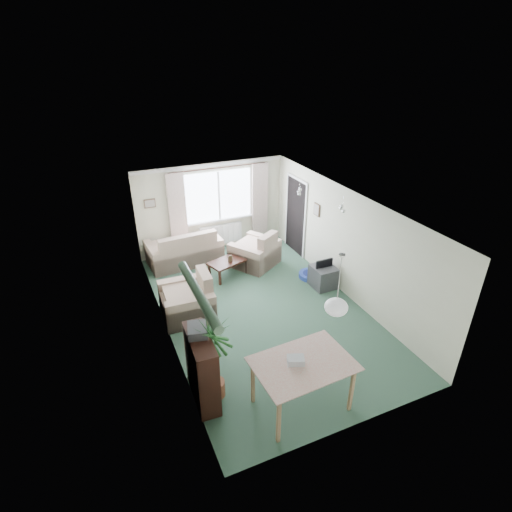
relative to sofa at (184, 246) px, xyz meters
name	(u,v)px	position (x,y,z in m)	size (l,w,h in m)	color
ground	(262,309)	(0.95, -2.75, -0.46)	(6.50, 6.50, 0.00)	#31513F
window	(219,196)	(1.15, 0.48, 1.04)	(1.80, 0.03, 1.30)	white
curtain_rod	(218,168)	(1.15, 0.40, 1.81)	(2.60, 0.03, 0.03)	black
curtain_left	(178,211)	(0.00, 0.38, 0.81)	(0.45, 0.08, 2.00)	beige
curtain_right	(260,199)	(2.30, 0.38, 0.81)	(0.45, 0.08, 2.00)	beige
radiator	(221,234)	(1.15, 0.44, -0.06)	(1.20, 0.10, 0.55)	white
doorway	(296,217)	(2.93, -0.55, 0.54)	(0.03, 0.95, 2.00)	black
pendant_lamp	(336,307)	(1.15, -5.05, 1.02)	(0.36, 0.36, 0.36)	white
tinsel_garland	(198,294)	(-0.97, -5.05, 1.82)	(1.60, 1.60, 0.12)	#196626
bauble_cluster_a	(299,190)	(2.25, -1.85, 1.76)	(0.20, 0.20, 0.20)	silver
bauble_cluster_b	(343,206)	(2.55, -3.05, 1.76)	(0.20, 0.20, 0.20)	silver
wall_picture_back	(150,203)	(-0.65, 0.48, 1.09)	(0.28, 0.03, 0.22)	brown
wall_picture_right	(317,210)	(2.93, -1.55, 1.09)	(0.03, 0.24, 0.30)	brown
sofa	(184,246)	(0.00, 0.00, 0.00)	(1.84, 0.97, 0.92)	beige
armchair_corner	(255,248)	(1.62, -0.84, 0.01)	(1.05, 0.99, 0.94)	beige
armchair_left	(186,295)	(-0.55, -2.30, 0.02)	(1.07, 1.01, 0.95)	beige
coffee_table	(228,268)	(0.79, -1.12, -0.25)	(0.93, 0.51, 0.42)	black
photo_frame	(230,259)	(0.83, -1.18, 0.04)	(0.12, 0.02, 0.16)	#4E3C28
bookshelf	(202,368)	(-0.89, -4.57, 0.14)	(0.32, 0.97, 1.19)	black
hifi_box	(197,330)	(-0.89, -4.47, 0.80)	(0.28, 0.35, 0.14)	#3B3B40
houseplant	(214,359)	(-0.70, -4.61, 0.29)	(0.64, 0.64, 1.49)	#1F5A31
dining_table	(302,385)	(0.44, -5.35, -0.03)	(1.36, 0.91, 0.85)	tan
gift_box	(296,361)	(0.34, -5.30, 0.45)	(0.25, 0.18, 0.12)	silver
tv_cube	(323,277)	(2.65, -2.46, -0.20)	(0.51, 0.56, 0.51)	#3A393F
pet_bed	(310,275)	(2.60, -2.00, -0.40)	(0.57, 0.57, 0.11)	navy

